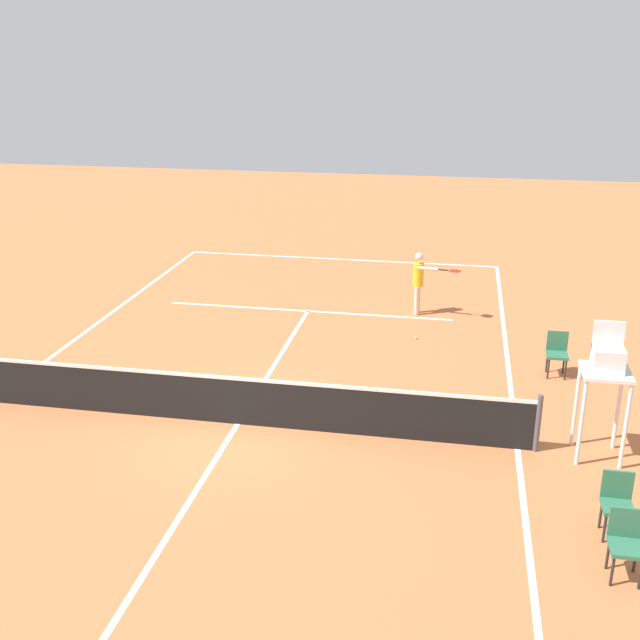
{
  "coord_description": "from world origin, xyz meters",
  "views": [
    {
      "loc": [
        -3.89,
        12.24,
        6.66
      ],
      "look_at": [
        -0.86,
        -3.77,
        0.8
      ],
      "focal_mm": 42.62,
      "sensor_mm": 36.0,
      "label": 1
    }
  ],
  "objects_px": {
    "tennis_ball": "(416,338)",
    "courtside_chair_near": "(626,541)",
    "courtside_chair_far": "(617,501)",
    "courtside_chair_mid": "(557,352)",
    "player_serving": "(420,278)",
    "umpire_chair": "(606,370)"
  },
  "relations": [
    {
      "from": "tennis_ball",
      "to": "courtside_chair_far",
      "type": "xyz_separation_m",
      "value": [
        -3.35,
        7.31,
        0.5
      ]
    },
    {
      "from": "courtside_chair_far",
      "to": "player_serving",
      "type": "bearing_deg",
      "value": -69.6
    },
    {
      "from": "courtside_chair_near",
      "to": "player_serving",
      "type": "bearing_deg",
      "value": -71.65
    },
    {
      "from": "player_serving",
      "to": "umpire_chair",
      "type": "distance_m",
      "value": 7.74
    },
    {
      "from": "courtside_chair_mid",
      "to": "courtside_chair_far",
      "type": "xyz_separation_m",
      "value": [
        -0.26,
        5.74,
        0.0
      ]
    },
    {
      "from": "tennis_ball",
      "to": "courtside_chair_mid",
      "type": "distance_m",
      "value": 3.5
    },
    {
      "from": "umpire_chair",
      "to": "courtside_chair_near",
      "type": "height_order",
      "value": "umpire_chair"
    },
    {
      "from": "player_serving",
      "to": "tennis_ball",
      "type": "height_order",
      "value": "player_serving"
    },
    {
      "from": "player_serving",
      "to": "courtside_chair_mid",
      "type": "height_order",
      "value": "player_serving"
    },
    {
      "from": "player_serving",
      "to": "tennis_ball",
      "type": "xyz_separation_m",
      "value": [
        -0.06,
        1.86,
        -0.96
      ]
    },
    {
      "from": "tennis_ball",
      "to": "courtside_chair_near",
      "type": "xyz_separation_m",
      "value": [
        -3.3,
        8.26,
        0.5
      ]
    },
    {
      "from": "umpire_chair",
      "to": "tennis_ball",
      "type": "bearing_deg",
      "value": -55.69
    },
    {
      "from": "tennis_ball",
      "to": "courtside_chair_near",
      "type": "height_order",
      "value": "courtside_chair_near"
    },
    {
      "from": "player_serving",
      "to": "umpire_chair",
      "type": "bearing_deg",
      "value": 34.14
    },
    {
      "from": "courtside_chair_far",
      "to": "courtside_chair_mid",
      "type": "bearing_deg",
      "value": -87.44
    },
    {
      "from": "player_serving",
      "to": "courtside_chair_mid",
      "type": "bearing_deg",
      "value": 49.87
    },
    {
      "from": "player_serving",
      "to": "umpire_chair",
      "type": "xyz_separation_m",
      "value": [
        -3.48,
        6.88,
        0.61
      ]
    },
    {
      "from": "courtside_chair_mid",
      "to": "courtside_chair_far",
      "type": "relative_size",
      "value": 1.0
    },
    {
      "from": "courtside_chair_mid",
      "to": "courtside_chair_far",
      "type": "distance_m",
      "value": 5.75
    },
    {
      "from": "umpire_chair",
      "to": "courtside_chair_near",
      "type": "xyz_separation_m",
      "value": [
        0.13,
        3.25,
        -1.07
      ]
    },
    {
      "from": "umpire_chair",
      "to": "courtside_chair_far",
      "type": "height_order",
      "value": "umpire_chair"
    },
    {
      "from": "player_serving",
      "to": "courtside_chair_near",
      "type": "xyz_separation_m",
      "value": [
        -3.36,
        10.13,
        -0.46
      ]
    }
  ]
}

